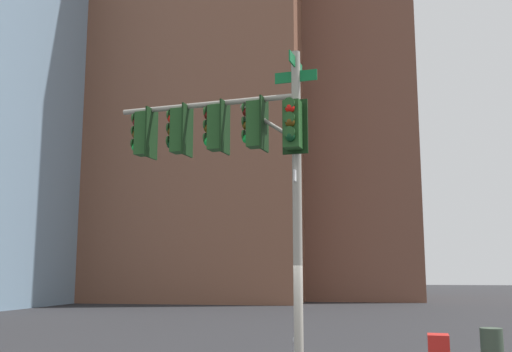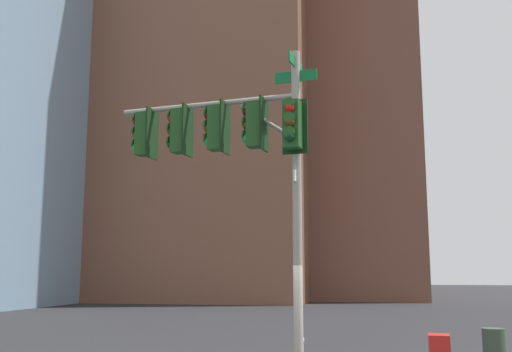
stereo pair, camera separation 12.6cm
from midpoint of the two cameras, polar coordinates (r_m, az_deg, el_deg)
signal_pole_assembly at (r=12.93m, az=-1.93°, el=3.05°), size 4.60×1.34×7.05m
fire_hydrant at (r=14.94m, az=4.42°, el=-16.44°), size 0.34×0.26×0.87m
litter_bin at (r=16.80m, az=22.07°, el=-14.99°), size 0.56×0.56×0.95m
building_brick_nearside at (r=60.62m, az=3.02°, el=9.90°), size 24.55×17.69×44.27m
building_brick_midblock at (r=57.96m, az=-5.83°, el=11.27°), size 22.18×19.24×45.07m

